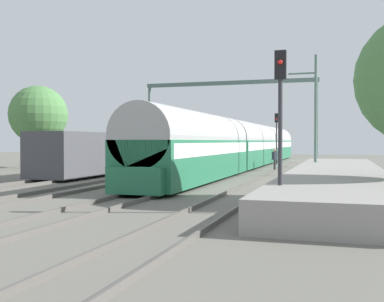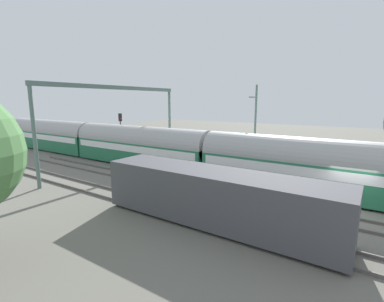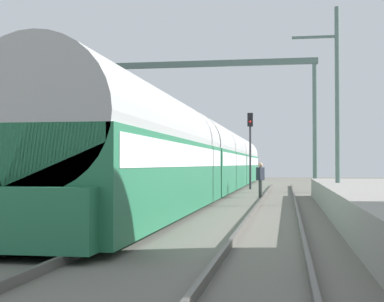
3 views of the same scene
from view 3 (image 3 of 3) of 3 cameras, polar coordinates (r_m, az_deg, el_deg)
The scene contains 8 objects.
ground at distance 16.21m, azimuth -13.68°, elevation -7.07°, with size 120.00×120.00×0.00m, color #68655B.
track_east at distance 15.54m, azimuth -6.94°, elevation -7.05°, with size 1.51×60.00×0.16m.
track_far_east at distance 14.94m, azimuth 7.80°, elevation -7.28°, with size 1.52×60.00×0.16m.
passenger_train at distance 33.98m, azimuth 1.98°, elevation -0.74°, with size 2.93×49.20×3.82m.
person_crossing at distance 28.90m, azimuth 6.70°, elevation -2.51°, with size 0.41×0.47×1.73m.
railway_signal_far at distance 38.65m, azimuth 5.72°, elevation 1.04°, with size 0.36×0.30×5.04m.
catenary_gantry at distance 35.34m, azimuth -1.03°, elevation 5.59°, with size 16.18×0.28×7.86m.
catenary_pole_east_mid at distance 24.21m, azimuth 13.93°, elevation 4.68°, with size 1.90×0.20×8.00m.
Camera 3 is at (6.28, -14.85, 1.64)m, focal length 54.53 mm.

